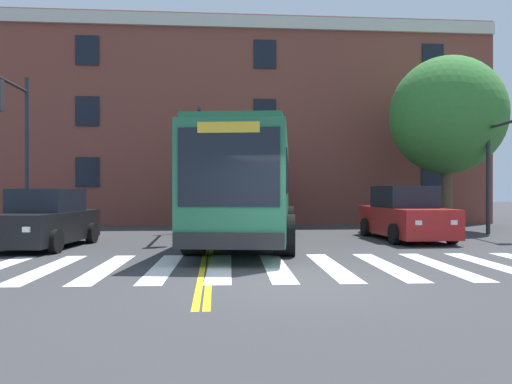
{
  "coord_description": "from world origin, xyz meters",
  "views": [
    {
      "loc": [
        -1.33,
        -9.12,
        1.72
      ],
      "look_at": [
        -0.07,
        6.53,
        1.65
      ],
      "focal_mm": 35.0,
      "sensor_mm": 36.0,
      "label": 1
    }
  ],
  "objects_px": {
    "traffic_light_near_corner": "(503,153)",
    "car_black_near_lane": "(46,221)",
    "traffic_light_overhead": "(200,148)",
    "street_tree_curbside_large": "(447,115)",
    "traffic_light_far_corner": "(15,129)",
    "car_teal_behind_bus": "(236,206)",
    "car_red_far_lane": "(405,215)",
    "city_bus": "(250,184)"
  },
  "relations": [
    {
      "from": "car_red_far_lane",
      "to": "car_black_near_lane",
      "type": "bearing_deg",
      "value": -172.84
    },
    {
      "from": "street_tree_curbside_large",
      "to": "traffic_light_near_corner",
      "type": "bearing_deg",
      "value": -78.29
    },
    {
      "from": "street_tree_curbside_large",
      "to": "traffic_light_far_corner",
      "type": "bearing_deg",
      "value": -170.37
    },
    {
      "from": "car_black_near_lane",
      "to": "traffic_light_far_corner",
      "type": "distance_m",
      "value": 4.26
    },
    {
      "from": "car_black_near_lane",
      "to": "car_teal_behind_bus",
      "type": "distance_m",
      "value": 13.43
    },
    {
      "from": "car_teal_behind_bus",
      "to": "traffic_light_overhead",
      "type": "distance_m",
      "value": 9.32
    },
    {
      "from": "car_black_near_lane",
      "to": "traffic_light_near_corner",
      "type": "bearing_deg",
      "value": 7.89
    },
    {
      "from": "traffic_light_overhead",
      "to": "car_red_far_lane",
      "type": "bearing_deg",
      "value": -12.92
    },
    {
      "from": "car_teal_behind_bus",
      "to": "traffic_light_near_corner",
      "type": "height_order",
      "value": "traffic_light_near_corner"
    },
    {
      "from": "traffic_light_far_corner",
      "to": "traffic_light_overhead",
      "type": "xyz_separation_m",
      "value": [
        6.28,
        0.68,
        -0.56
      ]
    },
    {
      "from": "traffic_light_near_corner",
      "to": "car_black_near_lane",
      "type": "bearing_deg",
      "value": -172.11
    },
    {
      "from": "car_red_far_lane",
      "to": "car_teal_behind_bus",
      "type": "distance_m",
      "value": 11.79
    },
    {
      "from": "street_tree_curbside_large",
      "to": "car_black_near_lane",
      "type": "bearing_deg",
      "value": -160.61
    },
    {
      "from": "car_black_near_lane",
      "to": "traffic_light_overhead",
      "type": "relative_size",
      "value": 0.92
    },
    {
      "from": "car_black_near_lane",
      "to": "car_red_far_lane",
      "type": "relative_size",
      "value": 0.95
    },
    {
      "from": "city_bus",
      "to": "car_teal_behind_bus",
      "type": "xyz_separation_m",
      "value": [
        -0.03,
        10.61,
        -1.06
      ]
    },
    {
      "from": "traffic_light_overhead",
      "to": "street_tree_curbside_large",
      "type": "height_order",
      "value": "street_tree_curbside_large"
    },
    {
      "from": "car_black_near_lane",
      "to": "traffic_light_overhead",
      "type": "xyz_separation_m",
      "value": [
        4.48,
        3.08,
        2.45
      ]
    },
    {
      "from": "car_red_far_lane",
      "to": "car_teal_behind_bus",
      "type": "bearing_deg",
      "value": 117.32
    },
    {
      "from": "car_red_far_lane",
      "to": "car_teal_behind_bus",
      "type": "height_order",
      "value": "car_teal_behind_bus"
    },
    {
      "from": "traffic_light_near_corner",
      "to": "traffic_light_overhead",
      "type": "xyz_separation_m",
      "value": [
        -11.06,
        0.93,
        0.19
      ]
    },
    {
      "from": "car_black_near_lane",
      "to": "car_red_far_lane",
      "type": "height_order",
      "value": "car_red_far_lane"
    },
    {
      "from": "car_teal_behind_bus",
      "to": "traffic_light_far_corner",
      "type": "relative_size",
      "value": 0.83
    },
    {
      "from": "traffic_light_far_corner",
      "to": "street_tree_curbside_large",
      "type": "bearing_deg",
      "value": 9.63
    },
    {
      "from": "traffic_light_far_corner",
      "to": "street_tree_curbside_large",
      "type": "height_order",
      "value": "street_tree_curbside_large"
    },
    {
      "from": "car_red_far_lane",
      "to": "traffic_light_far_corner",
      "type": "distance_m",
      "value": 13.74
    },
    {
      "from": "car_red_far_lane",
      "to": "traffic_light_overhead",
      "type": "distance_m",
      "value": 7.68
    },
    {
      "from": "car_teal_behind_bus",
      "to": "traffic_light_far_corner",
      "type": "height_order",
      "value": "traffic_light_far_corner"
    },
    {
      "from": "city_bus",
      "to": "street_tree_curbside_large",
      "type": "relative_size",
      "value": 1.62
    },
    {
      "from": "car_teal_behind_bus",
      "to": "traffic_light_far_corner",
      "type": "bearing_deg",
      "value": -129.96
    },
    {
      "from": "traffic_light_far_corner",
      "to": "car_red_far_lane",
      "type": "bearing_deg",
      "value": -4.07
    },
    {
      "from": "car_teal_behind_bus",
      "to": "traffic_light_overhead",
      "type": "height_order",
      "value": "traffic_light_overhead"
    },
    {
      "from": "car_black_near_lane",
      "to": "traffic_light_overhead",
      "type": "height_order",
      "value": "traffic_light_overhead"
    },
    {
      "from": "traffic_light_near_corner",
      "to": "street_tree_curbside_large",
      "type": "relative_size",
      "value": 0.64
    },
    {
      "from": "traffic_light_near_corner",
      "to": "car_red_far_lane",
      "type": "bearing_deg",
      "value": -169.99
    },
    {
      "from": "car_black_near_lane",
      "to": "traffic_light_overhead",
      "type": "distance_m",
      "value": 5.96
    },
    {
      "from": "traffic_light_far_corner",
      "to": "traffic_light_overhead",
      "type": "height_order",
      "value": "traffic_light_far_corner"
    },
    {
      "from": "car_black_near_lane",
      "to": "car_teal_behind_bus",
      "type": "height_order",
      "value": "car_teal_behind_bus"
    },
    {
      "from": "traffic_light_far_corner",
      "to": "traffic_light_overhead",
      "type": "relative_size",
      "value": 1.2
    },
    {
      "from": "city_bus",
      "to": "traffic_light_near_corner",
      "type": "relative_size",
      "value": 2.54
    },
    {
      "from": "car_red_far_lane",
      "to": "car_teal_behind_bus",
      "type": "xyz_separation_m",
      "value": [
        -5.41,
        10.47,
        0.0
      ]
    },
    {
      "from": "traffic_light_overhead",
      "to": "street_tree_curbside_large",
      "type": "relative_size",
      "value": 0.65
    }
  ]
}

